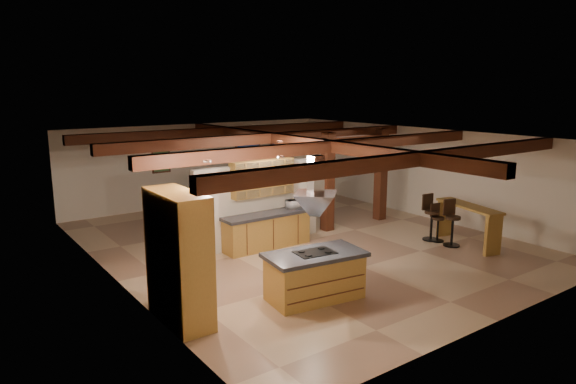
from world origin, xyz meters
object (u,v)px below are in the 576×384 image
at_px(bar_counter, 468,218).
at_px(kitchen_island, 315,275).
at_px(dining_table, 232,215).
at_px(sofa, 258,190).

bearing_deg(bar_counter, kitchen_island, -175.88).
relative_size(dining_table, sofa, 0.97).
xyz_separation_m(dining_table, sofa, (2.84, 3.04, -0.05)).
xyz_separation_m(dining_table, bar_counter, (4.20, -5.30, 0.39)).
distance_m(kitchen_island, bar_counter, 5.59).
bearing_deg(dining_table, bar_counter, -64.50).
bearing_deg(kitchen_island, bar_counter, 4.12).
xyz_separation_m(sofa, bar_counter, (1.36, -8.34, 0.44)).
distance_m(sofa, bar_counter, 8.46).
xyz_separation_m(kitchen_island, dining_table, (1.37, 5.70, -0.14)).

